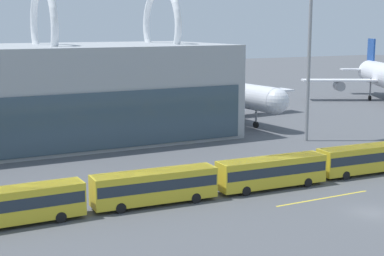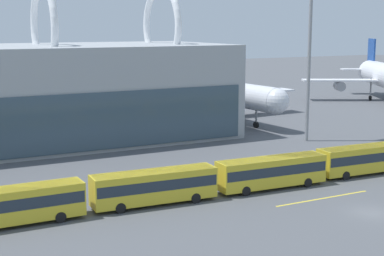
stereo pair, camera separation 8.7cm
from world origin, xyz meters
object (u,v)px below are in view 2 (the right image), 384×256
at_px(shuttle_bus_1, 12,204).
at_px(shuttle_bus_3, 272,171).
at_px(shuttle_bus_2, 154,185).
at_px(shuttle_bus_4, 366,158).
at_px(floodlight_mast, 310,25).
at_px(airliner_at_gate_far, 217,91).

height_order(shuttle_bus_1, shuttle_bus_3, same).
relative_size(shuttle_bus_1, shuttle_bus_3, 0.99).
relative_size(shuttle_bus_2, shuttle_bus_4, 1.00).
xyz_separation_m(shuttle_bus_4, floodlight_mast, (6.66, 19.15, 15.30)).
bearing_deg(airliner_at_gate_far, shuttle_bus_2, -41.44).
height_order(shuttle_bus_2, floodlight_mast, floodlight_mast).
height_order(airliner_at_gate_far, shuttle_bus_2, airliner_at_gate_far).
relative_size(shuttle_bus_1, shuttle_bus_2, 0.99).
relative_size(shuttle_bus_2, floodlight_mast, 0.48).
height_order(shuttle_bus_1, floodlight_mast, floodlight_mast).
bearing_deg(shuttle_bus_2, shuttle_bus_3, 0.71).
bearing_deg(floodlight_mast, airliner_at_gate_far, 93.23).
xyz_separation_m(shuttle_bus_1, shuttle_bus_4, (40.34, -0.86, 0.00)).
height_order(shuttle_bus_4, floodlight_mast, floodlight_mast).
relative_size(airliner_at_gate_far, shuttle_bus_1, 2.92).
distance_m(shuttle_bus_1, shuttle_bus_4, 40.35).
bearing_deg(shuttle_bus_3, airliner_at_gate_far, 69.42).
relative_size(airliner_at_gate_far, shuttle_bus_2, 2.89).
bearing_deg(shuttle_bus_3, floodlight_mast, 46.21).
xyz_separation_m(airliner_at_gate_far, shuttle_bus_2, (-32.17, -43.01, -3.20)).
relative_size(airliner_at_gate_far, floodlight_mast, 1.40).
relative_size(shuttle_bus_1, shuttle_bus_4, 0.99).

